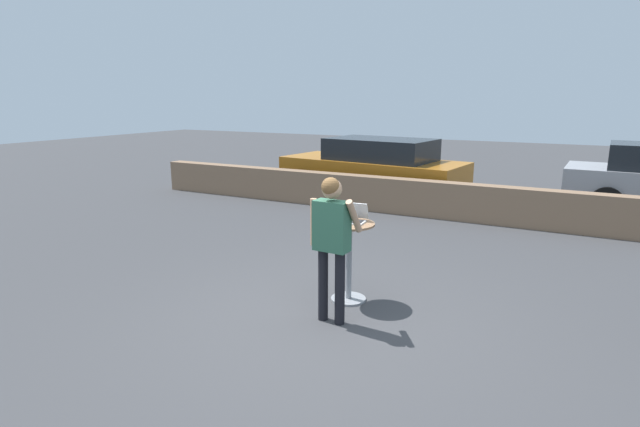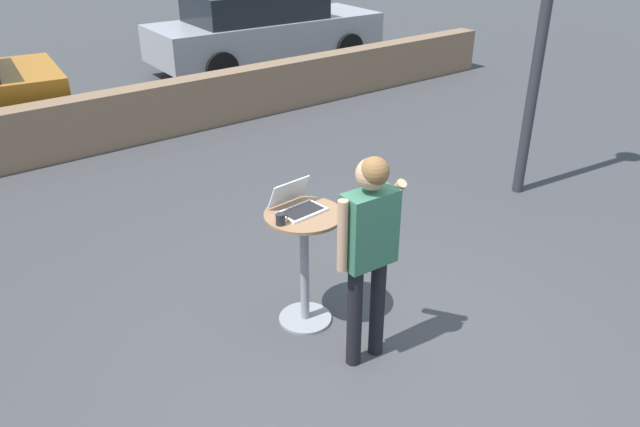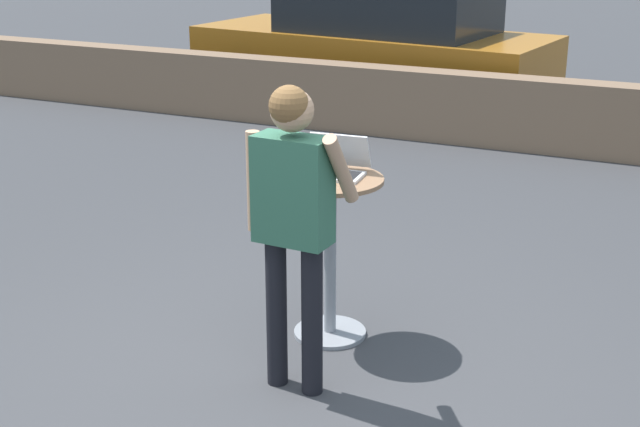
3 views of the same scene
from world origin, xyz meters
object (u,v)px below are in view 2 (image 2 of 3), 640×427
object	(u,v)px
laptop	(297,204)
parked_car_further_down	(264,28)
standing_person	(369,238)
coffee_mug	(281,219)
cafe_table	(304,256)

from	to	relation	value
laptop	parked_car_further_down	world-z (taller)	parked_car_further_down
standing_person	laptop	bearing A→B (deg)	96.90
standing_person	parked_car_further_down	size ratio (longest dim) A/B	0.35
laptop	parked_car_further_down	distance (m)	8.34
standing_person	coffee_mug	bearing A→B (deg)	117.77
coffee_mug	parked_car_further_down	distance (m)	8.55
laptop	standing_person	world-z (taller)	standing_person
cafe_table	laptop	size ratio (longest dim) A/B	2.65
coffee_mug	standing_person	size ratio (longest dim) A/B	0.06
cafe_table	parked_car_further_down	size ratio (longest dim) A/B	0.21
coffee_mug	standing_person	xyz separation A→B (m)	(0.32, -0.60, 0.00)
cafe_table	laptop	world-z (taller)	laptop
standing_person	parked_car_further_down	xyz separation A→B (m)	(4.21, 7.85, -0.26)
coffee_mug	standing_person	distance (m)	0.68
cafe_table	standing_person	bearing A→B (deg)	-82.73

